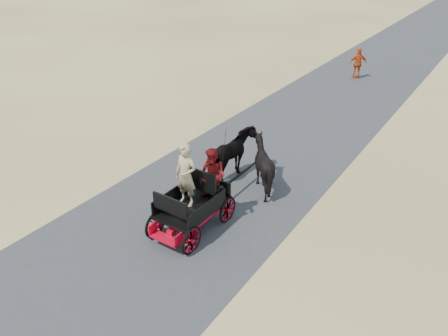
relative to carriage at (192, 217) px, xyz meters
The scene contains 8 objects.
ground 1.58m from the carriage, 112.59° to the left, with size 140.00×140.00×0.00m, color tan.
road 1.57m from the carriage, 112.59° to the left, with size 6.00×140.00×0.01m, color #38383A.
carriage is the anchor object (origin of this frame).
horse_left 3.09m from the carriage, 100.39° to the left, with size 0.91×2.01×1.70m, color black.
horse_right 3.09m from the carriage, 79.61° to the left, with size 1.37×1.54×1.70m, color black.
driver_man 1.28m from the carriage, 165.96° to the left, with size 0.66×0.43×1.80m, color tan.
passenger_woman 1.33m from the carriage, 63.43° to the left, with size 0.77×0.60×1.58m, color #660C0F.
pedestrian 16.53m from the carriage, 93.12° to the left, with size 1.01×0.42×1.73m, color #C24216.
Camera 1 is at (6.90, -9.28, 7.39)m, focal length 35.00 mm.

